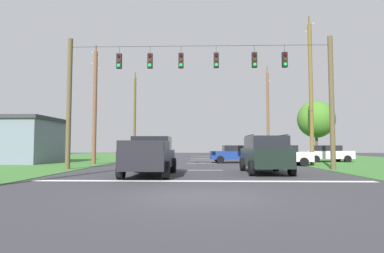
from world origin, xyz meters
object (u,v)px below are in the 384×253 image
object	(u,v)px
distant_car_far_parked	(235,154)
utility_pole_mid_right	(311,92)
overhead_signal_span	(199,92)
suv_black	(265,153)
utility_pole_far_right	(268,113)
pickup_truck	(150,156)
distant_car_oncoming	(327,153)
utility_pole_far_left	(135,116)
distant_car_crossing_white	(282,155)
utility_pole_mid_left	(95,105)
tree_roadside_right	(316,119)

from	to	relation	value
distant_car_far_parked	utility_pole_mid_right	world-z (taller)	utility_pole_mid_right
overhead_signal_span	suv_black	size ratio (longest dim) A/B	3.48
distant_car_far_parked	suv_black	bearing A→B (deg)	-87.50
distant_car_far_parked	utility_pole_far_right	xyz separation A→B (m)	(5.40, 11.94, 4.84)
pickup_truck	distant_car_oncoming	xyz separation A→B (m)	(14.00, 13.45, -0.18)
distant_car_far_parked	utility_pole_far_left	world-z (taller)	utility_pole_far_left
distant_car_oncoming	suv_black	bearing A→B (deg)	-123.70
overhead_signal_span	utility_pole_far_left	bearing A→B (deg)	112.11
distant_car_crossing_white	distant_car_oncoming	xyz separation A→B (m)	(5.36, 5.05, 0.00)
pickup_truck	suv_black	world-z (taller)	suv_black
suv_black	distant_car_oncoming	bearing A→B (deg)	56.30
distant_car_far_parked	utility_pole_far_left	xyz separation A→B (m)	(-11.55, 12.62, 4.55)
pickup_truck	distant_car_oncoming	distance (m)	19.42
suv_black	distant_car_oncoming	world-z (taller)	suv_black
distant_car_oncoming	utility_pole_mid_left	xyz separation A→B (m)	(-20.00, -4.25, 3.98)
utility_pole_far_left	utility_pole_mid_left	bearing A→B (deg)	-89.86
overhead_signal_span	pickup_truck	size ratio (longest dim) A/B	3.10
suv_black	distant_car_crossing_white	distance (m)	7.47
distant_car_oncoming	tree_roadside_right	size ratio (longest dim) A/B	0.71
distant_car_oncoming	utility_pole_far_left	distance (m)	23.41
utility_pole_mid_left	tree_roadside_right	world-z (taller)	utility_pole_mid_left
overhead_signal_span	utility_pole_mid_left	xyz separation A→B (m)	(-8.43, 5.36, -0.05)
suv_black	distant_car_oncoming	xyz separation A→B (m)	(8.02, 12.03, -0.27)
distant_car_far_parked	distant_car_crossing_white	bearing A→B (deg)	-49.43
tree_roadside_right	utility_pole_far_right	bearing A→B (deg)	118.83
utility_pole_mid_right	utility_pole_far_left	xyz separation A→B (m)	(-17.06, 16.04, -0.31)
overhead_signal_span	utility_pole_far_right	world-z (taller)	utility_pole_far_right
utility_pole_mid_left	utility_pole_far_left	size ratio (longest dim) A/B	0.87
suv_black	utility_pole_far_right	distance (m)	23.54
suv_black	utility_pole_mid_right	world-z (taller)	utility_pole_mid_right
distant_car_crossing_white	suv_black	bearing A→B (deg)	-110.89
suv_black	utility_pole_far_right	size ratio (longest dim) A/B	0.42
overhead_signal_span	distant_car_oncoming	size ratio (longest dim) A/B	3.80
distant_car_oncoming	utility_pole_mid_left	distance (m)	20.83
overhead_signal_span	distant_car_oncoming	xyz separation A→B (m)	(11.58, 9.61, -4.03)
distant_car_far_parked	utility_pole_far_left	bearing A→B (deg)	132.47
overhead_signal_span	distant_car_crossing_white	bearing A→B (deg)	36.24
utility_pole_mid_right	distant_car_oncoming	bearing A→B (deg)	58.30
distant_car_oncoming	utility_pole_far_right	bearing A→B (deg)	106.32
utility_pole_mid_right	tree_roadside_right	distance (m)	9.58
utility_pole_mid_left	utility_pole_far_left	xyz separation A→B (m)	(-0.04, 15.47, 0.57)
utility_pole_mid_left	tree_roadside_right	xyz separation A→B (m)	(20.53, 8.22, -0.52)
utility_pole_mid_right	pickup_truck	bearing A→B (deg)	-141.94
overhead_signal_span	utility_pole_far_right	xyz separation A→B (m)	(8.49, 20.14, 0.81)
distant_car_oncoming	utility_pole_mid_right	distance (m)	7.47
distant_car_oncoming	tree_roadside_right	bearing A→B (deg)	82.46
distant_car_oncoming	tree_roadside_right	xyz separation A→B (m)	(0.53, 3.97, 3.46)
pickup_truck	utility_pole_far_left	distance (m)	25.77
utility_pole_mid_right	tree_roadside_right	world-z (taller)	utility_pole_mid_right
distant_car_crossing_white	utility_pole_mid_right	world-z (taller)	utility_pole_mid_right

